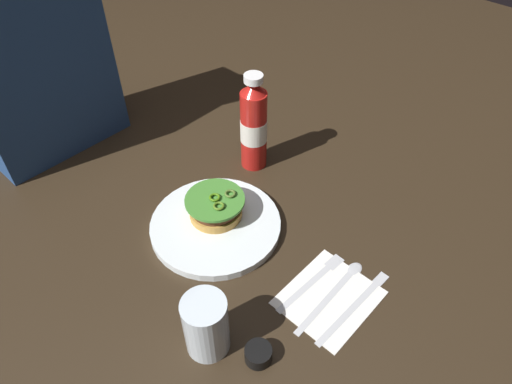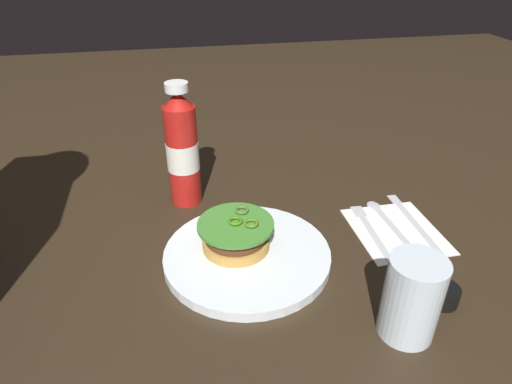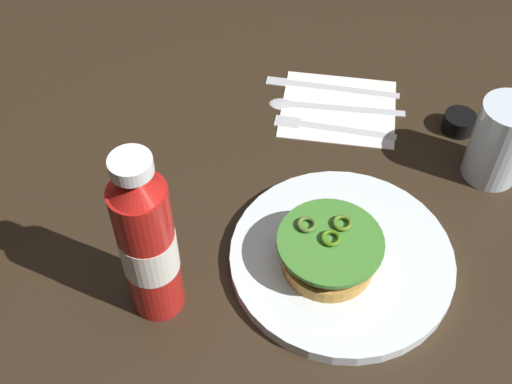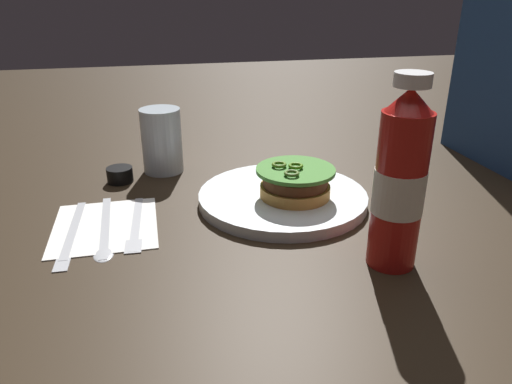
{
  "view_description": "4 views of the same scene",
  "coord_description": "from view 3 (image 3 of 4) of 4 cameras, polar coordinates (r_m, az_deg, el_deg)",
  "views": [
    {
      "loc": [
        -0.43,
        -0.45,
        0.72
      ],
      "look_at": [
        0.05,
        0.0,
        0.09
      ],
      "focal_mm": 32.69,
      "sensor_mm": 36.0,
      "label": 1
    },
    {
      "loc": [
        -0.57,
        0.15,
        0.46
      ],
      "look_at": [
        0.05,
        0.02,
        0.08
      ],
      "focal_mm": 30.79,
      "sensor_mm": 36.0,
      "label": 2
    },
    {
      "loc": [
        0.01,
        0.51,
        0.66
      ],
      "look_at": [
        0.09,
        0.02,
        0.07
      ],
      "focal_mm": 46.14,
      "sensor_mm": 36.0,
      "label": 3
    },
    {
      "loc": [
        0.65,
        -0.15,
        0.32
      ],
      "look_at": [
        0.04,
        -0.01,
        0.05
      ],
      "focal_mm": 33.81,
      "sensor_mm": 36.0,
      "label": 4
    }
  ],
  "objects": [
    {
      "name": "ground_plane",
      "position": [
        0.83,
        6.01,
        -3.14
      ],
      "size": [
        3.0,
        3.0,
        0.0
      ],
      "primitive_type": "plane",
      "color": "black"
    },
    {
      "name": "dinner_plate",
      "position": [
        0.8,
        7.41,
        -5.75
      ],
      "size": [
        0.27,
        0.27,
        0.02
      ],
      "primitive_type": "cylinder",
      "color": "white",
      "rests_on": "ground_plane"
    },
    {
      "name": "burger_sandwich",
      "position": [
        0.76,
        6.34,
        -5.16
      ],
      "size": [
        0.12,
        0.12,
        0.05
      ],
      "color": "#BE8B3E",
      "rests_on": "dinner_plate"
    },
    {
      "name": "ketchup_bottle",
      "position": [
        0.69,
        -9.38,
        -4.46
      ],
      "size": [
        0.06,
        0.06,
        0.24
      ],
      "color": "red",
      "rests_on": "ground_plane"
    },
    {
      "name": "water_glass",
      "position": [
        0.9,
        20.4,
        4.13
      ],
      "size": [
        0.07,
        0.07,
        0.12
      ],
      "primitive_type": "cylinder",
      "color": "silver",
      "rests_on": "ground_plane"
    },
    {
      "name": "condiment_cup",
      "position": [
        0.98,
        17.18,
        5.78
      ],
      "size": [
        0.05,
        0.05,
        0.03
      ],
      "primitive_type": "cylinder",
      "color": "black",
      "rests_on": "ground_plane"
    },
    {
      "name": "napkin",
      "position": [
        0.98,
        7.15,
        7.22
      ],
      "size": [
        0.17,
        0.15,
        0.0
      ],
      "primitive_type": "cube",
      "rotation": [
        0.0,
        0.0,
        -0.0
      ],
      "color": "white",
      "rests_on": "ground_plane"
    },
    {
      "name": "butter_knife",
      "position": [
        1.01,
        5.89,
        9.21
      ],
      "size": [
        0.2,
        0.02,
        0.0
      ],
      "color": "silver",
      "rests_on": "napkin"
    },
    {
      "name": "spoon_utensil",
      "position": [
        0.98,
        5.39,
        7.54
      ],
      "size": [
        0.2,
        0.03,
        0.0
      ],
      "color": "silver",
      "rests_on": "napkin"
    },
    {
      "name": "fork_utensil",
      "position": [
        0.95,
        5.88,
        5.78
      ],
      "size": [
        0.18,
        0.03,
        0.0
      ],
      "color": "silver",
      "rests_on": "napkin"
    }
  ]
}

